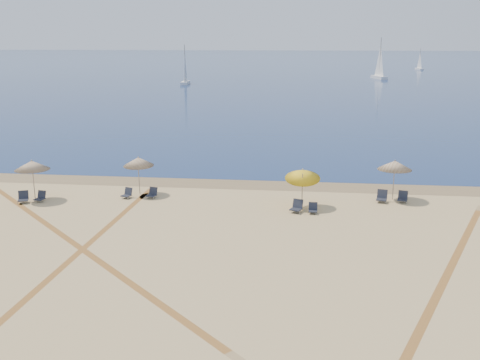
% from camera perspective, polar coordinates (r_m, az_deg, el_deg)
% --- Properties ---
extents(ocean, '(500.00, 500.00, 0.00)m').
position_cam_1_polar(ocean, '(237.72, 5.69, 12.04)').
color(ocean, '#0C2151').
rests_on(ocean, ground).
extents(wet_sand, '(500.00, 500.00, 0.00)m').
position_cam_1_polar(wet_sand, '(37.95, 0.68, -0.40)').
color(wet_sand, olive).
rests_on(wet_sand, ground).
extents(umbrella_1, '(2.10, 2.10, 2.52)m').
position_cam_1_polar(umbrella_1, '(36.04, -20.59, 1.43)').
color(umbrella_1, gray).
rests_on(umbrella_1, ground).
extents(umbrella_2, '(1.92, 1.95, 2.48)m').
position_cam_1_polar(umbrella_2, '(35.55, -10.40, 1.88)').
color(umbrella_2, gray).
rests_on(umbrella_2, ground).
extents(umbrella_3, '(2.06, 2.13, 2.54)m').
position_cam_1_polar(umbrella_3, '(32.49, 6.46, 0.61)').
color(umbrella_3, gray).
rests_on(umbrella_3, ground).
extents(umbrella_4, '(2.08, 2.08, 2.51)m').
position_cam_1_polar(umbrella_4, '(35.10, 15.63, 1.48)').
color(umbrella_4, gray).
rests_on(umbrella_4, ground).
extents(chair_2, '(0.79, 0.85, 0.71)m').
position_cam_1_polar(chair_2, '(36.10, -21.38, -1.69)').
color(chair_2, black).
rests_on(chair_2, ground).
extents(chair_3, '(0.64, 0.72, 0.65)m').
position_cam_1_polar(chair_3, '(35.99, -19.82, -1.64)').
color(chair_3, black).
rests_on(chair_3, ground).
extents(chair_4, '(0.70, 0.76, 0.63)m').
position_cam_1_polar(chair_4, '(35.31, -11.51, -1.37)').
color(chair_4, black).
rests_on(chair_4, ground).
extents(chair_5, '(0.68, 0.75, 0.65)m').
position_cam_1_polar(chair_5, '(35.05, -9.01, -1.36)').
color(chair_5, black).
rests_on(chair_5, ground).
extents(chair_6, '(0.81, 0.87, 0.72)m').
position_cam_1_polar(chair_6, '(31.98, 5.86, -2.74)').
color(chair_6, black).
rests_on(chair_6, ground).
extents(chair_7, '(0.51, 0.60, 0.60)m').
position_cam_1_polar(chair_7, '(31.89, 7.51, -2.93)').
color(chair_7, black).
rests_on(chair_7, ground).
extents(chair_8, '(0.75, 0.83, 0.74)m').
position_cam_1_polar(chair_8, '(34.83, 14.38, -1.68)').
color(chair_8, black).
rests_on(chair_8, ground).
extents(chair_9, '(0.71, 0.78, 0.68)m').
position_cam_1_polar(chair_9, '(35.13, 16.38, -1.72)').
color(chair_9, black).
rests_on(chair_9, ground).
extents(sailboat_0, '(2.01, 4.51, 6.51)m').
position_cam_1_polar(sailboat_0, '(183.40, 17.97, 11.34)').
color(sailboat_0, white).
rests_on(sailboat_0, ocean).
extents(sailboat_1, '(3.41, 6.71, 9.69)m').
position_cam_1_polar(sailboat_1, '(140.01, 14.15, 11.24)').
color(sailboat_1, white).
rests_on(sailboat_1, ocean).
extents(sailboat_2, '(1.75, 5.60, 8.22)m').
position_cam_1_polar(sailboat_2, '(120.91, -5.65, 10.95)').
color(sailboat_2, white).
rests_on(sailboat_2, ocean).
extents(tire_tracks, '(55.48, 44.49, 0.00)m').
position_cam_1_polar(tire_tracks, '(24.61, -7.40, -8.95)').
color(tire_tracks, tan).
rests_on(tire_tracks, ground).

